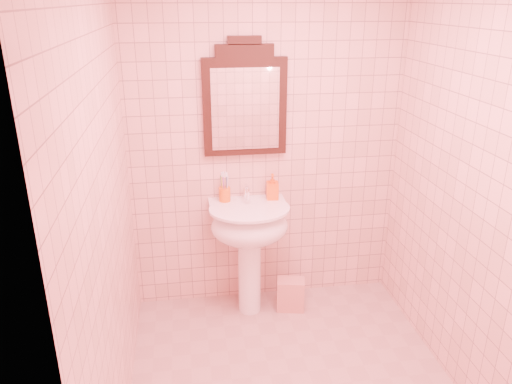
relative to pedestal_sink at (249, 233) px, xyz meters
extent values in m
cube|color=beige|center=(0.16, 0.23, 0.59)|extent=(2.00, 0.02, 2.50)
cylinder|color=white|center=(0.00, 0.01, -0.31)|extent=(0.17, 0.17, 0.70)
ellipsoid|color=white|center=(0.00, -0.01, 0.06)|extent=(0.56, 0.46, 0.28)
cube|color=white|center=(0.00, 0.15, 0.17)|extent=(0.56, 0.15, 0.05)
cylinder|color=white|center=(0.00, -0.01, 0.19)|extent=(0.58, 0.58, 0.02)
cylinder|color=white|center=(0.00, 0.15, 0.25)|extent=(0.04, 0.04, 0.09)
cylinder|color=white|center=(0.00, 0.10, 0.28)|extent=(0.02, 0.10, 0.02)
cylinder|color=white|center=(0.00, 0.05, 0.26)|extent=(0.02, 0.02, 0.04)
cube|color=white|center=(0.00, 0.16, 0.30)|extent=(0.02, 0.07, 0.01)
cube|color=black|center=(0.00, 0.20, 0.88)|extent=(0.59, 0.05, 0.69)
cube|color=black|center=(0.00, 0.20, 1.27)|extent=(0.40, 0.05, 0.09)
cube|color=black|center=(0.00, 0.20, 1.33)|extent=(0.23, 0.05, 0.06)
cube|color=white|center=(0.00, 0.17, 0.87)|extent=(0.48, 0.01, 0.57)
cylinder|color=orange|center=(-0.16, 0.14, 0.25)|extent=(0.08, 0.08, 0.11)
cylinder|color=silver|center=(-0.14, 0.14, 0.30)|extent=(0.01, 0.01, 0.20)
cylinder|color=#338CD8|center=(-0.15, 0.16, 0.30)|extent=(0.01, 0.01, 0.20)
cylinder|color=#E5334C|center=(-0.17, 0.16, 0.30)|extent=(0.01, 0.01, 0.20)
cylinder|color=#3FBF59|center=(-0.18, 0.15, 0.30)|extent=(0.01, 0.01, 0.20)
cylinder|color=#D8CC4C|center=(-0.18, 0.14, 0.30)|extent=(0.01, 0.01, 0.20)
cylinder|color=purple|center=(-0.17, 0.13, 0.30)|extent=(0.01, 0.01, 0.20)
cylinder|color=#4C4C59|center=(-0.15, 0.13, 0.30)|extent=(0.01, 0.01, 0.20)
imported|color=#DB5712|center=(0.19, 0.14, 0.30)|extent=(0.09, 0.10, 0.19)
cube|color=#DBA181|center=(0.31, -0.03, -0.54)|extent=(0.23, 0.18, 0.25)
camera|label=1|loc=(-0.44, -3.24, 1.60)|focal=35.00mm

